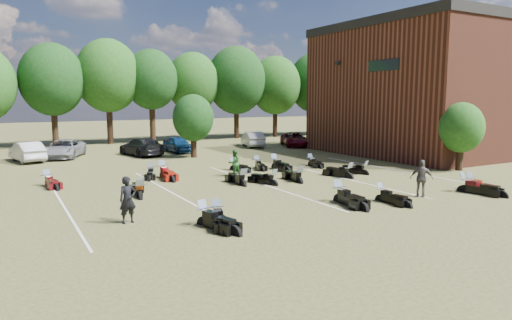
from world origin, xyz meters
TOP-DOWN VIEW (x-y plane):
  - ground at (0.00, 0.00)m, footprint 160.00×160.00m
  - car_1 at (-13.57, 19.21)m, footprint 2.45×4.66m
  - car_2 at (-10.93, 20.19)m, footprint 4.09×5.61m
  - car_3 at (-5.27, 18.68)m, footprint 2.99×5.28m
  - car_4 at (-1.90, 19.40)m, footprint 1.81×4.07m
  - car_5 at (5.91, 20.21)m, footprint 2.74×4.69m
  - car_6 at (9.69, 18.55)m, footprint 3.82×5.27m
  - car_7 at (14.02, 19.28)m, footprint 2.89×5.23m
  - person_black at (-11.21, -1.19)m, footprint 0.68×0.49m
  - person_green at (-3.15, 6.09)m, footprint 0.80×0.63m
  - person_grey at (1.94, -3.37)m, footprint 0.95×1.09m
  - motorcycle_0 at (-8.90, -2.90)m, footprint 1.34×2.45m
  - motorcycle_1 at (-8.30, -2.72)m, footprint 1.26×2.27m
  - motorcycle_3 at (-2.12, -2.31)m, footprint 1.03×2.53m
  - motorcycle_4 at (-0.34, -3.08)m, footprint 0.74×2.08m
  - motorcycle_5 at (4.71, -3.63)m, footprint 1.29×2.52m
  - motorcycle_6 at (5.48, -3.43)m, footprint 1.12×2.30m
  - motorcycle_7 at (-9.59, 3.19)m, footprint 0.97×2.11m
  - motorcycle_8 at (-9.71, 2.73)m, footprint 1.06×2.45m
  - motorcycle_9 at (-2.65, 2.48)m, footprint 1.31×2.32m
  - motorcycle_10 at (-4.13, 3.13)m, footprint 0.86×2.38m
  - motorcycle_11 at (-1.02, 2.36)m, footprint 1.07×2.38m
  - motorcycle_12 at (2.28, 2.15)m, footprint 1.15×2.44m
  - motorcycle_13 at (3.98, 2.69)m, footprint 1.33×2.25m
  - motorcycle_14 at (-13.16, 8.28)m, footprint 1.07×2.23m
  - motorcycle_15 at (-6.99, 7.89)m, footprint 0.80×2.49m
  - motorcycle_16 at (-7.49, 8.45)m, footprint 1.30×2.12m
  - motorcycle_17 at (-2.13, 8.30)m, footprint 1.03×2.09m
  - motorcycle_18 at (0.55, 7.54)m, footprint 0.88×2.42m
  - motorcycle_19 at (-0.37, 8.27)m, footprint 1.13×2.14m
  - motorcycle_20 at (3.42, 7.45)m, footprint 0.99×2.10m
  - brick_building at (22.00, 9.00)m, footprint 25.40×15.20m
  - tree_line at (-1.00, 29.00)m, footprint 56.00×6.00m
  - young_tree_near_building at (10.50, 1.00)m, footprint 2.80×2.80m
  - young_tree_midfield at (-2.00, 15.50)m, footprint 3.20×3.20m
  - parking_lines at (-3.00, 3.00)m, footprint 20.10×14.00m

SIDE VIEW (x-z plane):
  - ground at x=0.00m, z-range 0.00..0.00m
  - motorcycle_0 at x=-8.90m, z-range -0.65..0.65m
  - motorcycle_1 at x=-8.30m, z-range -0.60..0.60m
  - motorcycle_3 at x=-2.12m, z-range -0.69..0.69m
  - motorcycle_4 at x=-0.34m, z-range -0.57..0.57m
  - motorcycle_5 at x=4.71m, z-range -0.67..0.67m
  - motorcycle_6 at x=5.48m, z-range -0.62..0.62m
  - motorcycle_7 at x=-9.59m, z-range -0.57..0.57m
  - motorcycle_8 at x=-9.71m, z-range -0.66..0.66m
  - motorcycle_9 at x=-2.65m, z-range -0.62..0.62m
  - motorcycle_10 at x=-4.13m, z-range -0.65..0.65m
  - motorcycle_11 at x=-1.02m, z-range -0.64..0.64m
  - motorcycle_12 at x=2.28m, z-range -0.65..0.65m
  - motorcycle_13 at x=3.98m, z-range -0.60..0.60m
  - motorcycle_14 at x=-13.16m, z-range -0.60..0.60m
  - motorcycle_15 at x=-6.99m, z-range -0.69..0.69m
  - motorcycle_16 at x=-7.49m, z-range -0.56..0.56m
  - motorcycle_17 at x=-2.13m, z-range -0.56..0.56m
  - motorcycle_18 at x=0.55m, z-range -0.67..0.67m
  - motorcycle_19 at x=-0.37m, z-range -0.57..0.57m
  - motorcycle_20 at x=3.42m, z-range -0.56..0.56m
  - parking_lines at x=-3.00m, z-range 0.00..0.01m
  - car_6 at x=9.69m, z-range 0.00..1.33m
  - car_4 at x=-1.90m, z-range 0.00..1.36m
  - car_2 at x=-10.93m, z-range 0.00..1.42m
  - car_7 at x=14.02m, z-range 0.00..1.44m
  - car_3 at x=-5.27m, z-range 0.00..1.44m
  - car_5 at x=5.91m, z-range 0.00..1.46m
  - car_1 at x=-13.57m, z-range 0.00..1.46m
  - person_green at x=-3.15m, z-range 0.00..1.58m
  - person_black at x=-11.21m, z-range 0.00..1.75m
  - person_grey at x=1.94m, z-range 0.00..1.76m
  - young_tree_near_building at x=10.50m, z-range 0.67..4.83m
  - young_tree_midfield at x=-2.00m, z-range 0.74..5.44m
  - brick_building at x=22.00m, z-range 0.01..10.71m
  - tree_line at x=-1.00m, z-range 1.42..11.20m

